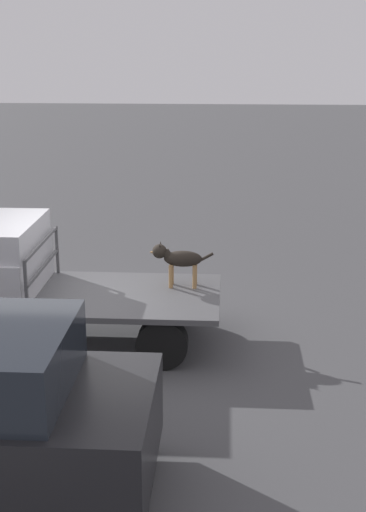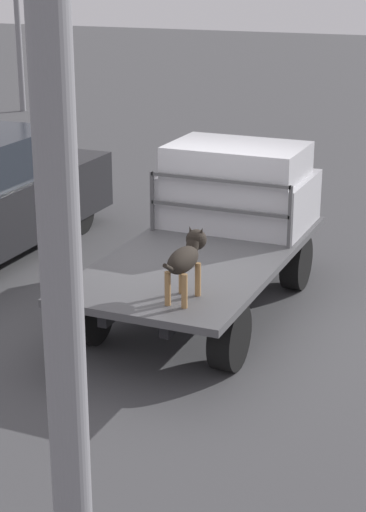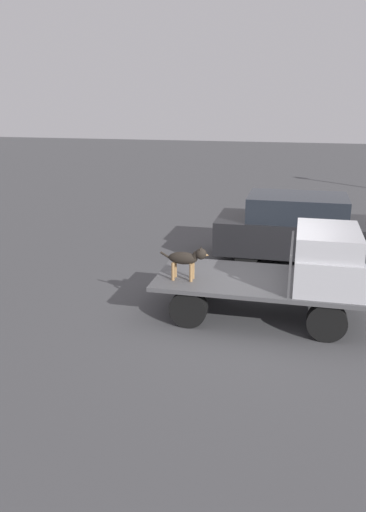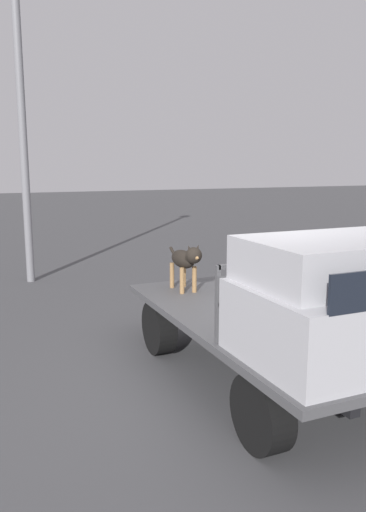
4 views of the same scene
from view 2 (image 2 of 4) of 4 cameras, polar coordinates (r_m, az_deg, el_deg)
name	(u,v)px [view 2 (image 2 of 4)]	position (r m, az deg, el deg)	size (l,w,h in m)	color
ground_plane	(201,313)	(10.04, 1.22, -3.80)	(80.00, 80.00, 0.00)	#474749
flatbed_truck	(201,268)	(9.84, 1.24, -0.83)	(3.93, 1.90, 0.75)	black
truck_cab	(239,186)	(10.75, 3.72, 4.67)	(1.31, 1.78, 1.03)	#B7B7BC
truck_headboard	(219,199)	(10.11, 2.41, 3.81)	(0.04, 1.78, 0.74)	#4C4C4F
dog	(187,257)	(8.34, 0.24, -0.07)	(0.93, 0.24, 0.67)	#9E7547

